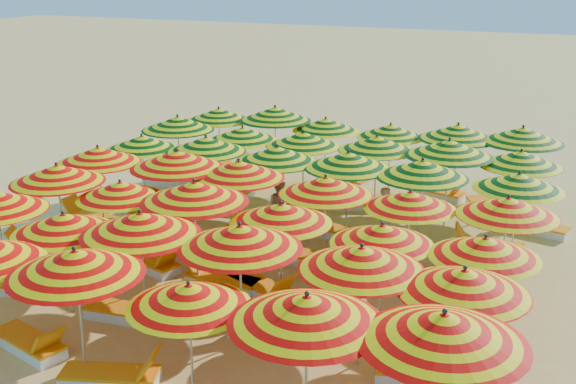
% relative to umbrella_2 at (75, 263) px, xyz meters
% --- Properties ---
extents(ground, '(120.00, 120.00, 0.00)m').
position_rel_umbrella_2_xyz_m(ground, '(1.10, 6.13, -2.20)').
color(ground, '#DFBE63').
rests_on(ground, ground).
extents(umbrella_2, '(2.86, 2.86, 2.49)m').
position_rel_umbrella_2_xyz_m(umbrella_2, '(0.00, 0.00, 0.00)').
color(umbrella_2, silver).
rests_on(umbrella_2, ground).
extents(umbrella_3, '(2.74, 2.74, 2.19)m').
position_rel_umbrella_2_xyz_m(umbrella_3, '(2.11, 0.14, -0.27)').
color(umbrella_3, silver).
rests_on(umbrella_3, ground).
extents(umbrella_4, '(3.02, 3.02, 2.51)m').
position_rel_umbrella_2_xyz_m(umbrella_4, '(4.24, -0.08, 0.01)').
color(umbrella_4, silver).
rests_on(umbrella_4, ground).
extents(umbrella_5, '(2.84, 2.84, 2.56)m').
position_rel_umbrella_2_xyz_m(umbrella_5, '(6.20, 0.06, 0.05)').
color(umbrella_5, silver).
rests_on(umbrella_5, ground).
extents(umbrella_7, '(2.69, 2.69, 2.25)m').
position_rel_umbrella_2_xyz_m(umbrella_7, '(-1.83, 1.90, -0.22)').
color(umbrella_7, silver).
rests_on(umbrella_7, ground).
extents(umbrella_8, '(2.81, 2.81, 2.50)m').
position_rel_umbrella_2_xyz_m(umbrella_8, '(-0.04, 1.98, 0.01)').
color(umbrella_8, silver).
rests_on(umbrella_8, ground).
extents(umbrella_9, '(3.11, 3.11, 2.50)m').
position_rel_umbrella_2_xyz_m(umbrella_9, '(2.03, 2.13, 0.00)').
color(umbrella_9, silver).
rests_on(umbrella_9, ground).
extents(umbrella_10, '(2.92, 2.92, 2.39)m').
position_rel_umbrella_2_xyz_m(umbrella_10, '(4.34, 2.26, -0.09)').
color(umbrella_10, silver).
rests_on(umbrella_10, ground).
extents(umbrella_11, '(2.62, 2.62, 2.35)m').
position_rel_umbrella_2_xyz_m(umbrella_11, '(6.14, 2.10, -0.13)').
color(umbrella_11, silver).
rests_on(umbrella_11, ground).
extents(umbrella_12, '(3.01, 3.01, 2.42)m').
position_rel_umbrella_2_xyz_m(umbrella_12, '(-3.95, 4.25, -0.06)').
color(umbrella_12, silver).
rests_on(umbrella_12, ground).
extents(umbrella_13, '(2.49, 2.49, 2.21)m').
position_rel_umbrella_2_xyz_m(umbrella_13, '(-2.15, 4.27, -0.25)').
color(umbrella_13, silver).
rests_on(umbrella_13, ground).
extents(umbrella_14, '(3.01, 3.01, 2.54)m').
position_rel_umbrella_2_xyz_m(umbrella_14, '(-0.02, 4.03, 0.04)').
color(umbrella_14, silver).
rests_on(umbrella_14, ground).
extents(umbrella_15, '(2.85, 2.85, 2.31)m').
position_rel_umbrella_2_xyz_m(umbrella_15, '(2.03, 4.03, -0.16)').
color(umbrella_15, silver).
rests_on(umbrella_15, ground).
extents(umbrella_16, '(2.14, 2.14, 2.19)m').
position_rel_umbrella_2_xyz_m(umbrella_16, '(4.23, 3.96, -0.27)').
color(umbrella_16, silver).
rests_on(umbrella_16, ground).
extents(umbrella_17, '(2.62, 2.62, 2.22)m').
position_rel_umbrella_2_xyz_m(umbrella_17, '(6.20, 3.99, -0.24)').
color(umbrella_17, silver).
rests_on(umbrella_17, ground).
extents(umbrella_18, '(2.48, 2.48, 2.39)m').
position_rel_umbrella_2_xyz_m(umbrella_18, '(-4.17, 6.13, -0.09)').
color(umbrella_18, silver).
rests_on(umbrella_18, ground).
extents(umbrella_19, '(3.11, 3.11, 2.54)m').
position_rel_umbrella_2_xyz_m(umbrella_19, '(-1.77, 6.18, 0.04)').
color(umbrella_19, silver).
rests_on(umbrella_19, ground).
extents(umbrella_20, '(2.65, 2.65, 2.42)m').
position_rel_umbrella_2_xyz_m(umbrella_20, '(-0.09, 6.30, -0.07)').
color(umbrella_20, silver).
rests_on(umbrella_20, ground).
extents(umbrella_21, '(2.75, 2.75, 2.35)m').
position_rel_umbrella_2_xyz_m(umbrella_21, '(2.27, 6.07, -0.13)').
color(umbrella_21, silver).
rests_on(umbrella_21, ground).
extents(umbrella_22, '(2.68, 2.68, 2.21)m').
position_rel_umbrella_2_xyz_m(umbrella_22, '(4.25, 6.18, -0.25)').
color(umbrella_22, silver).
rests_on(umbrella_22, ground).
extents(umbrella_23, '(2.85, 2.85, 2.33)m').
position_rel_umbrella_2_xyz_m(umbrella_23, '(6.34, 6.25, -0.15)').
color(umbrella_23, silver).
rests_on(umbrella_23, ground).
extents(umbrella_24, '(2.14, 2.14, 2.25)m').
position_rel_umbrella_2_xyz_m(umbrella_24, '(-4.16, 8.15, -0.21)').
color(umbrella_24, silver).
rests_on(umbrella_24, ground).
extents(umbrella_25, '(2.60, 2.60, 2.40)m').
position_rel_umbrella_2_xyz_m(umbrella_25, '(-2.09, 8.26, -0.09)').
color(umbrella_25, silver).
rests_on(umbrella_25, ground).
extents(umbrella_26, '(2.66, 2.66, 2.38)m').
position_rel_umbrella_2_xyz_m(umbrella_26, '(0.15, 8.09, -0.10)').
color(umbrella_26, silver).
rests_on(umbrella_26, ground).
extents(umbrella_27, '(2.75, 2.75, 2.42)m').
position_rel_umbrella_2_xyz_m(umbrella_27, '(2.12, 8.15, -0.07)').
color(umbrella_27, silver).
rests_on(umbrella_27, ground).
extents(umbrella_28, '(2.34, 2.34, 2.44)m').
position_rel_umbrella_2_xyz_m(umbrella_28, '(4.08, 8.04, -0.04)').
color(umbrella_28, silver).
rests_on(umbrella_28, ground).
extents(umbrella_29, '(2.44, 2.44, 2.29)m').
position_rel_umbrella_2_xyz_m(umbrella_29, '(6.35, 8.34, -0.18)').
color(umbrella_29, silver).
rests_on(umbrella_29, ground).
extents(umbrella_30, '(2.76, 2.76, 2.44)m').
position_rel_umbrella_2_xyz_m(umbrella_30, '(-4.15, 10.13, -0.05)').
color(umbrella_30, silver).
rests_on(umbrella_30, ground).
extents(umbrella_31, '(2.60, 2.60, 2.28)m').
position_rel_umbrella_2_xyz_m(umbrella_31, '(-1.91, 10.18, -0.19)').
color(umbrella_31, silver).
rests_on(umbrella_31, ground).
extents(umbrella_32, '(2.31, 2.31, 2.33)m').
position_rel_umbrella_2_xyz_m(umbrella_32, '(0.11, 10.09, -0.15)').
color(umbrella_32, silver).
rests_on(umbrella_32, ground).
extents(umbrella_33, '(2.65, 2.65, 2.34)m').
position_rel_umbrella_2_xyz_m(umbrella_33, '(2.24, 10.40, -0.13)').
color(umbrella_33, silver).
rests_on(umbrella_33, ground).
extents(umbrella_34, '(2.57, 2.57, 2.53)m').
position_rel_umbrella_2_xyz_m(umbrella_34, '(4.35, 10.06, 0.03)').
color(umbrella_34, silver).
rests_on(umbrella_34, ground).
extents(umbrella_35, '(2.69, 2.69, 2.33)m').
position_rel_umbrella_2_xyz_m(umbrella_35, '(6.18, 10.38, -0.15)').
color(umbrella_35, silver).
rests_on(umbrella_35, ground).
extents(umbrella_36, '(2.33, 2.33, 2.33)m').
position_rel_umbrella_2_xyz_m(umbrella_36, '(-3.81, 12.21, -0.14)').
color(umbrella_36, silver).
rests_on(umbrella_36, ground).
extents(umbrella_37, '(2.49, 2.49, 2.52)m').
position_rel_umbrella_2_xyz_m(umbrella_37, '(-1.77, 12.31, 0.03)').
color(umbrella_37, silver).
rests_on(umbrella_37, ground).
extents(umbrella_38, '(2.70, 2.70, 2.27)m').
position_rel_umbrella_2_xyz_m(umbrella_38, '(-0.04, 12.39, -0.20)').
color(umbrella_38, silver).
rests_on(umbrella_38, ground).
extents(umbrella_39, '(2.20, 2.20, 2.26)m').
position_rel_umbrella_2_xyz_m(umbrella_39, '(2.10, 12.38, -0.21)').
color(umbrella_39, silver).
rests_on(umbrella_39, ground).
extents(umbrella_40, '(3.04, 3.04, 2.48)m').
position_rel_umbrella_2_xyz_m(umbrella_40, '(4.18, 12.23, -0.01)').
color(umbrella_40, silver).
rests_on(umbrella_40, ground).
extents(umbrella_41, '(2.40, 2.40, 2.53)m').
position_rel_umbrella_2_xyz_m(umbrella_41, '(6.00, 12.38, 0.03)').
color(umbrella_41, silver).
rests_on(umbrella_41, ground).
extents(lounger_0, '(1.83, 1.04, 0.69)m').
position_rel_umbrella_2_xyz_m(lounger_0, '(-1.53, 0.30, -2.04)').
color(lounger_0, white).
rests_on(lounger_0, ground).
extents(lounger_1, '(1.83, 1.09, 0.69)m').
position_rel_umbrella_2_xyz_m(lounger_1, '(0.60, -0.02, -2.04)').
color(lounger_1, white).
rests_on(lounger_1, ground).
extents(lounger_4, '(1.82, 1.23, 0.69)m').
position_rel_umbrella_2_xyz_m(lounger_4, '(-3.34, 2.29, -2.04)').
color(lounger_4, white).
rests_on(lounger_4, ground).
extents(lounger_5, '(1.77, 0.72, 0.69)m').
position_rel_umbrella_2_xyz_m(lounger_5, '(-0.54, 2.07, -2.04)').
color(lounger_5, white).
rests_on(lounger_5, ground).
extents(lounger_6, '(1.82, 1.00, 0.69)m').
position_rel_umbrella_2_xyz_m(lounger_6, '(2.54, 2.27, -2.04)').
color(lounger_6, white).
rests_on(lounger_6, ground).
extents(lounger_7, '(1.81, 0.92, 0.69)m').
position_rel_umbrella_2_xyz_m(lounger_7, '(5.64, 2.19, -2.04)').
color(lounger_7, white).
rests_on(lounger_7, ground).
extents(lounger_8, '(1.82, 1.23, 0.69)m').
position_rel_umbrella_2_xyz_m(lounger_8, '(-4.55, 4.14, -2.04)').
color(lounger_8, white).
rests_on(lounger_8, ground).
extents(lounger_9, '(1.83, 1.07, 0.69)m').
position_rel_umbrella_2_xyz_m(lounger_9, '(-1.55, 4.40, -2.04)').
color(lounger_9, white).
rests_on(lounger_9, ground).
extents(lounger_10, '(1.75, 0.65, 0.69)m').
position_rel_umbrella_2_xyz_m(lounger_10, '(0.48, 4.20, -2.04)').
color(lounger_10, white).
rests_on(lounger_10, ground).
extents(lounger_11, '(1.82, 1.23, 0.69)m').
position_rel_umbrella_2_xyz_m(lounger_11, '(1.53, 4.19, -2.04)').
color(lounger_11, white).
rests_on(lounger_11, ground).
extents(lounger_12, '(1.78, 0.76, 0.69)m').
position_rel_umbrella_2_xyz_m(lounger_12, '(-4.77, 6.35, -2.04)').
color(lounger_12, white).
rests_on(lounger_12, ground).
extents(lounger_13, '(1.81, 0.90, 0.69)m').
position_rel_umbrella_2_xyz_m(lounger_13, '(-2.37, 6.06, -2.04)').
color(lounger_13, white).
rests_on(lounger_13, ground).
extents(lounger_14, '(1.74, 0.60, 0.69)m').
position_rel_umbrella_2_xyz_m(lounger_14, '(0.41, 6.13, -2.04)').
color(lounger_14, white).
rests_on(lounger_14, ground).
extents(lounger_15, '(1.76, 0.66, 0.69)m').
position_rel_umbrella_2_xyz_m(lounger_15, '(1.77, 6.17, -2.04)').
color(lounger_15, white).
rests_on(lounger_15, ground).
extents(lounger_16, '(1.80, 0.86, 0.69)m').
position_rel_umbrella_2_xyz_m(lounger_16, '(4.75, 6.25, -2.04)').
color(lounger_16, white).
rests_on(lounger_16, ground).
extents(lounger_17, '(1.82, 1.24, 0.69)m').
position_rel_umbrella_2_xyz_m(lounger_17, '(5.83, 6.09, -2.04)').
color(lounger_17, white).
rests_on(lounger_17, ground).
extents(lounger_18, '(1.73, 0.58, 0.69)m').
position_rel_umbrella_2_xyz_m(lounger_18, '(-3.56, 7.94, -2.04)').
color(lounger_18, white).
rests_on(lounger_18, ground).
extents(lounger_19, '(1.82, 1.26, 0.69)m').
position_rel_umbrella_2_xyz_m(lounger_19, '(-2.60, 8.48, -2.04)').
color(lounger_19, white).
rests_on(lounger_19, ground).
extents(lounger_20, '(1.77, 0.70, 0.69)m').
position_rel_umbrella_2_xyz_m(lounger_20, '(1.52, 8.12, -2.04)').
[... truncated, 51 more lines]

